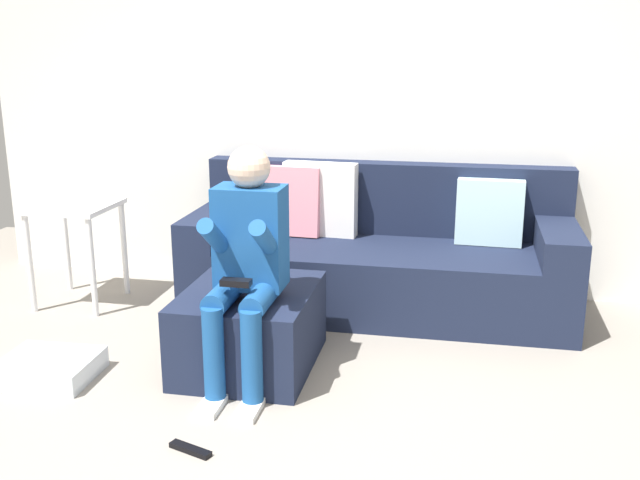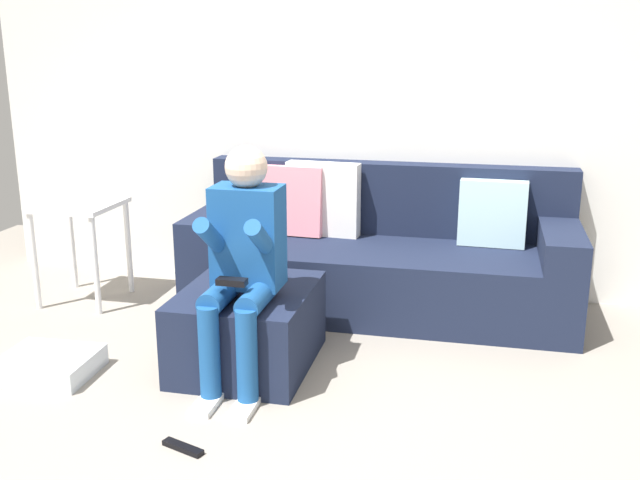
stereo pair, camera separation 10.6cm
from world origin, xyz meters
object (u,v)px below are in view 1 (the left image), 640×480
at_px(storage_bin, 49,368).
at_px(remote_near_ottoman, 190,449).
at_px(ottoman, 250,328).
at_px(couch_sectional, 378,257).
at_px(side_table, 76,222).
at_px(person_seated, 246,254).

relative_size(storage_bin, remote_near_ottoman, 2.32).
bearing_deg(ottoman, remote_near_ottoman, -90.32).
bearing_deg(couch_sectional, side_table, -170.74).
height_order(ottoman, remote_near_ottoman, ottoman).
bearing_deg(ottoman, couch_sectional, 62.21).
xyz_separation_m(ottoman, person_seated, (0.05, -0.18, 0.45)).
bearing_deg(storage_bin, person_seated, 9.50).
bearing_deg(side_table, remote_near_ottoman, -49.29).
bearing_deg(storage_bin, ottoman, 20.02).
bearing_deg(remote_near_ottoman, ottoman, 109.35).
bearing_deg(side_table, ottoman, -27.67).
bearing_deg(ottoman, storage_bin, -159.98).
height_order(ottoman, storage_bin, ottoman).
relative_size(person_seated, side_table, 1.79).
height_order(couch_sectional, remote_near_ottoman, couch_sectional).
xyz_separation_m(ottoman, storage_bin, (-0.95, -0.35, -0.15)).
relative_size(couch_sectional, side_table, 3.62).
distance_m(couch_sectional, remote_near_ottoman, 1.98).
height_order(ottoman, side_table, side_table).
bearing_deg(couch_sectional, remote_near_ottoman, -106.10).
xyz_separation_m(couch_sectional, remote_near_ottoman, (-0.54, -1.87, -0.31)).
bearing_deg(remote_near_ottoman, couch_sectional, 93.58).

